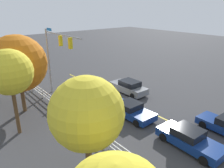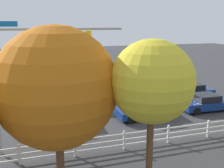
{
  "view_description": "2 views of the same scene",
  "coord_description": "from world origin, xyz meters",
  "px_view_note": "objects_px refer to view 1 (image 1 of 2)",
  "views": [
    {
      "loc": [
        -17.15,
        14.28,
        9.46
      ],
      "look_at": [
        -1.65,
        1.55,
        2.14
      ],
      "focal_mm": 34.37,
      "sensor_mm": 36.0,
      "label": 1
    },
    {
      "loc": [
        3.31,
        19.71,
        7.26
      ],
      "look_at": [
        -2.45,
        1.25,
        2.7
      ],
      "focal_mm": 41.96,
      "sensor_mm": 36.0,
      "label": 2
    }
  ],
  "objects_px": {
    "car_1": "(129,87)",
    "car_4": "(90,89)",
    "tree_0": "(87,114)",
    "car_3": "(189,139)",
    "car_2": "(131,110)",
    "tree_1": "(10,73)",
    "tree_2": "(18,64)"
  },
  "relations": [
    {
      "from": "car_4",
      "to": "car_2",
      "type": "bearing_deg",
      "value": -0.95
    },
    {
      "from": "tree_1",
      "to": "tree_2",
      "type": "bearing_deg",
      "value": -24.3
    },
    {
      "from": "car_3",
      "to": "car_4",
      "type": "height_order",
      "value": "car_3"
    },
    {
      "from": "car_1",
      "to": "car_4",
      "type": "xyz_separation_m",
      "value": [
        2.45,
        3.71,
        -0.08
      ]
    },
    {
      "from": "car_4",
      "to": "tree_0",
      "type": "relative_size",
      "value": 0.72
    },
    {
      "from": "car_2",
      "to": "tree_1",
      "type": "relative_size",
      "value": 0.67
    },
    {
      "from": "car_3",
      "to": "tree_1",
      "type": "relative_size",
      "value": 0.72
    },
    {
      "from": "car_1",
      "to": "tree_1",
      "type": "xyz_separation_m",
      "value": [
        -0.56,
        12.42,
        4.26
      ]
    },
    {
      "from": "car_3",
      "to": "tree_0",
      "type": "relative_size",
      "value": 0.75
    },
    {
      "from": "car_1",
      "to": "tree_1",
      "type": "height_order",
      "value": "tree_1"
    },
    {
      "from": "tree_1",
      "to": "tree_0",
      "type": "bearing_deg",
      "value": -169.62
    },
    {
      "from": "car_1",
      "to": "car_2",
      "type": "height_order",
      "value": "car_1"
    },
    {
      "from": "tree_0",
      "to": "car_4",
      "type": "bearing_deg",
      "value": -33.88
    },
    {
      "from": "tree_2",
      "to": "tree_0",
      "type": "bearing_deg",
      "value": 179.18
    },
    {
      "from": "tree_2",
      "to": "car_2",
      "type": "bearing_deg",
      "value": -135.53
    },
    {
      "from": "car_1",
      "to": "car_4",
      "type": "height_order",
      "value": "car_1"
    },
    {
      "from": "car_4",
      "to": "tree_1",
      "type": "height_order",
      "value": "tree_1"
    },
    {
      "from": "car_4",
      "to": "car_1",
      "type": "bearing_deg",
      "value": 55.79
    },
    {
      "from": "car_3",
      "to": "tree_2",
      "type": "xyz_separation_m",
      "value": [
        13.07,
        7.13,
        3.98
      ]
    },
    {
      "from": "car_2",
      "to": "car_4",
      "type": "xyz_separation_m",
      "value": [
        6.7,
        -0.02,
        0.01
      ]
    },
    {
      "from": "car_3",
      "to": "tree_0",
      "type": "distance_m",
      "value": 8.38
    },
    {
      "from": "car_2",
      "to": "tree_0",
      "type": "bearing_deg",
      "value": -61.43
    },
    {
      "from": "car_1",
      "to": "tree_2",
      "type": "relative_size",
      "value": 0.65
    },
    {
      "from": "car_1",
      "to": "tree_2",
      "type": "xyz_separation_m",
      "value": [
        2.98,
        10.82,
        3.92
      ]
    },
    {
      "from": "car_2",
      "to": "car_3",
      "type": "distance_m",
      "value": 5.84
    },
    {
      "from": "car_1",
      "to": "tree_2",
      "type": "bearing_deg",
      "value": 73.95
    },
    {
      "from": "car_2",
      "to": "tree_2",
      "type": "xyz_separation_m",
      "value": [
        7.22,
        7.09,
        4.01
      ]
    },
    {
      "from": "car_2",
      "to": "car_4",
      "type": "bearing_deg",
      "value": 178.68
    },
    {
      "from": "tree_2",
      "to": "car_4",
      "type": "bearing_deg",
      "value": -94.24
    },
    {
      "from": "tree_0",
      "to": "car_3",
      "type": "bearing_deg",
      "value": -103.15
    },
    {
      "from": "car_2",
      "to": "tree_1",
      "type": "height_order",
      "value": "tree_1"
    },
    {
      "from": "tree_1",
      "to": "tree_2",
      "type": "distance_m",
      "value": 3.9
    }
  ]
}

